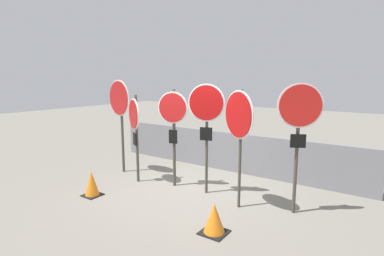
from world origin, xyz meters
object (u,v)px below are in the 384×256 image
Objects in this scene: stop_sign_1 at (135,122)px; traffic_cone_1 at (214,219)px; stop_sign_3 at (206,113)px; stop_sign_5 at (299,119)px; stop_sign_4 at (239,121)px; stop_sign_2 at (173,119)px; traffic_cone_0 at (92,184)px; stop_sign_0 at (120,105)px.

stop_sign_1 is 3.31m from traffic_cone_1.
stop_sign_5 is at bearing -13.13° from stop_sign_3.
stop_sign_4 is (0.90, -0.28, -0.05)m from stop_sign_3.
stop_sign_2 is at bearing 144.71° from traffic_cone_1.
stop_sign_2 is 4.25× the size of traffic_cone_0.
stop_sign_0 reaches higher than traffic_cone_1.
stop_sign_1 is (0.89, -0.34, -0.33)m from stop_sign_0.
stop_sign_0 is at bearing 163.90° from stop_sign_3.
stop_sign_3 is at bearing -11.07° from stop_sign_2.
traffic_cone_1 is at bearing -69.06° from stop_sign_3.
stop_sign_2 is (0.96, 0.29, 0.12)m from stop_sign_1.
stop_sign_1 is 4.17× the size of traffic_cone_1.
traffic_cone_0 is (-2.88, -1.25, -1.48)m from stop_sign_4.
stop_sign_5 is 4.55× the size of traffic_cone_0.
stop_sign_0 is 1.16× the size of stop_sign_1.
stop_sign_2 is 1.79m from stop_sign_4.
traffic_cone_0 is (-0.15, -1.20, -1.24)m from stop_sign_1.
stop_sign_3 is (1.83, 0.33, 0.30)m from stop_sign_1.
stop_sign_2 is 0.89m from stop_sign_3.
stop_sign_3 is 4.49× the size of traffic_cone_0.
stop_sign_5 is (1.92, 0.09, 0.02)m from stop_sign_3.
stop_sign_4 is 4.31× the size of traffic_cone_0.
stop_sign_3 is at bearing 10.99° from stop_sign_0.
stop_sign_4 is at bearing 97.27° from traffic_cone_1.
stop_sign_2 is at bearing 9.62° from stop_sign_0.
stop_sign_1 is 0.88× the size of stop_sign_3.
traffic_cone_1 is (1.92, -1.36, -1.37)m from stop_sign_2.
stop_sign_2 is 4.47× the size of traffic_cone_1.
stop_sign_5 is (2.80, 0.13, 0.20)m from stop_sign_2.
traffic_cone_1 is at bearing 8.17° from stop_sign_1.
traffic_cone_0 is at bearing -140.28° from stop_sign_2.
stop_sign_0 is 1.03× the size of stop_sign_3.
stop_sign_2 is (1.85, -0.05, -0.22)m from stop_sign_0.
stop_sign_3 is at bearing 153.13° from stop_sign_5.
stop_sign_4 is 4.53× the size of traffic_cone_1.
traffic_cone_1 is at bearing -48.95° from stop_sign_2.
traffic_cone_1 is (3.02, 0.13, -0.01)m from traffic_cone_0.
traffic_cone_1 is (-0.88, -1.48, -1.57)m from stop_sign_5.
stop_sign_0 is at bearing -153.80° from stop_sign_4.
stop_sign_2 is at bearing 166.80° from stop_sign_3.
stop_sign_0 is 4.86× the size of traffic_cone_1.
stop_sign_4 is at bearing 23.47° from traffic_cone_0.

